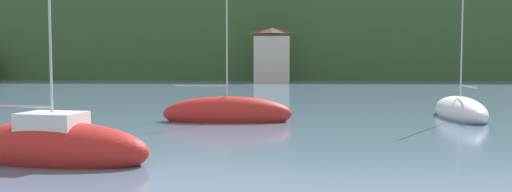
# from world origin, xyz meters

# --- Properties ---
(wooded_hillside) EXTENTS (352.00, 46.26, 39.41)m
(wooded_hillside) POSITION_xyz_m (22.83, 133.40, 6.84)
(wooded_hillside) COLOR #38562D
(wooded_hillside) RESTS_ON ground_plane
(shore_building_westcentral) EXTENTS (6.38, 3.20, 9.31)m
(shore_building_westcentral) POSITION_xyz_m (0.00, 100.20, 4.54)
(shore_building_westcentral) COLOR beige
(shore_building_westcentral) RESTS_ON ground_plane
(sailboat_mid_1) EXTENTS (2.82, 8.20, 11.08)m
(sailboat_mid_1) POSITION_xyz_m (12.83, 43.41, 0.44)
(sailboat_mid_1) COLOR white
(sailboat_mid_1) RESTS_ON ground_plane
(sailboat_near_4) EXTENTS (7.75, 3.67, 9.67)m
(sailboat_near_4) POSITION_xyz_m (-7.04, 27.75, 0.54)
(sailboat_near_4) COLOR red
(sailboat_near_4) RESTS_ON ground_plane
(sailboat_mid_5) EXTENTS (7.86, 2.19, 10.66)m
(sailboat_mid_5) POSITION_xyz_m (-1.95, 40.85, 0.49)
(sailboat_mid_5) COLOR red
(sailboat_mid_5) RESTS_ON ground_plane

